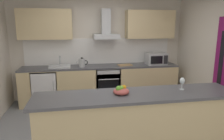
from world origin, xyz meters
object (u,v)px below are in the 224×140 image
Objects in this scene: oven at (107,83)px; microwave at (156,59)px; sink at (60,66)px; kettle at (82,63)px; chopping_board at (125,65)px; range_hood at (106,30)px; wine_glass at (182,81)px; refrigerator at (46,87)px; fruit_bowl at (121,91)px.

microwave reaches higher than oven.
sink is 1.73× the size of kettle.
microwave is 2.42m from sink.
oven is 0.64m from chopping_board.
range_hood is (0.00, 0.13, 1.33)m from oven.
kettle is 2.67m from wine_glass.
oven is 0.94× the size of refrigerator.
range_hood reaches higher than fruit_bowl.
fruit_bowl is at bearing -67.69° from sink.
refrigerator is 2.78m from fruit_bowl.
range_hood is (-1.28, 0.16, 0.74)m from microwave.
kettle is at bearing -176.86° from oven.
fruit_bowl reaches higher than refrigerator.
chopping_board is (-0.82, 0.00, -0.14)m from microwave.
wine_glass reaches higher than kettle.
kettle reaches higher than chopping_board.
refrigerator is 2.84m from microwave.
sink is at bearing 2.18° from refrigerator.
refrigerator is 0.62m from sink.
microwave is 0.69× the size of range_hood.
microwave is 1.00× the size of sink.
oven is 2.44m from fruit_bowl.
chopping_board is at bearing 75.20° from fruit_bowl.
oven is at bearing 0.10° from refrigerator.
fruit_bowl is at bearing -60.53° from refrigerator.
microwave reaches higher than fruit_bowl.
range_hood is 4.05× the size of wine_glass.
fruit_bowl is at bearing -79.04° from kettle.
kettle is 0.40× the size of range_hood.
fruit_bowl is at bearing -104.80° from chopping_board.
fruit_bowl is at bearing -93.92° from oven.
range_hood reaches higher than wine_glass.
oven reaches higher than refrigerator.
microwave is at bearing 0.18° from kettle.
wine_glass is at bearing -73.00° from range_hood.
microwave is at bearing -7.02° from range_hood.
chopping_board is at bearing 97.27° from wine_glass.
wine_glass is (2.25, -2.32, 0.67)m from refrigerator.
oven is at bearing 86.08° from fruit_bowl.
sink is at bearing 112.31° from fruit_bowl.
kettle is (-0.61, -0.03, 0.55)m from oven.
microwave reaches higher than wine_glass.
kettle reaches higher than oven.
wine_glass reaches higher than oven.
microwave is at bearing -0.52° from refrigerator.
microwave is 1.73× the size of kettle.
range_hood reaches higher than kettle.
range_hood is at bearing 161.46° from chopping_board.
microwave is 2.36m from wine_glass.
sink is at bearing 175.12° from kettle.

